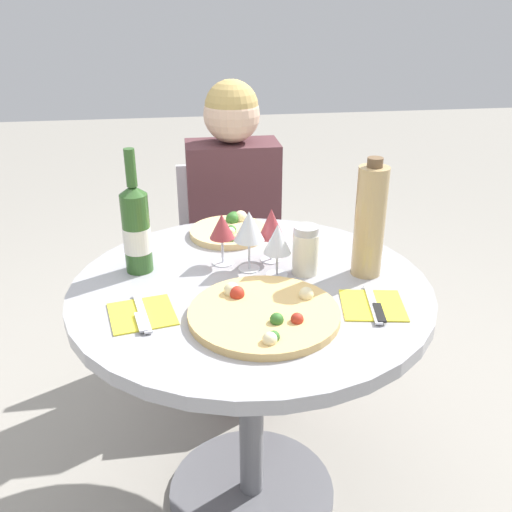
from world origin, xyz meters
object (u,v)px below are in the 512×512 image
(pizza_large, at_px, (264,313))
(wine_bottle, at_px, (136,229))
(dining_table, at_px, (251,335))
(tall_carafe, at_px, (370,221))
(seated_diner, at_px, (236,251))
(chair_behind_diner, at_px, (233,271))

(pizza_large, height_order, wine_bottle, wine_bottle)
(dining_table, height_order, tall_carafe, tall_carafe)
(dining_table, height_order, wine_bottle, wine_bottle)
(pizza_large, distance_m, wine_bottle, 0.44)
(seated_diner, relative_size, tall_carafe, 3.65)
(seated_diner, bearing_deg, wine_bottle, 58.85)
(dining_table, distance_m, chair_behind_diner, 0.81)
(pizza_large, bearing_deg, dining_table, 92.92)
(dining_table, relative_size, tall_carafe, 2.94)
(dining_table, distance_m, wine_bottle, 0.43)
(chair_behind_diner, bearing_deg, tall_carafe, 110.55)
(chair_behind_diner, height_order, pizza_large, chair_behind_diner)
(dining_table, height_order, chair_behind_diner, chair_behind_diner)
(wine_bottle, relative_size, tall_carafe, 1.06)
(chair_behind_diner, distance_m, tall_carafe, 0.96)
(wine_bottle, xyz_separation_m, tall_carafe, (0.61, -0.11, 0.03))
(chair_behind_diner, relative_size, seated_diner, 0.70)
(pizza_large, distance_m, tall_carafe, 0.39)
(chair_behind_diner, height_order, wine_bottle, wine_bottle)
(dining_table, distance_m, seated_diner, 0.66)
(seated_diner, distance_m, pizza_large, 0.86)
(chair_behind_diner, xyz_separation_m, pizza_large, (-0.02, -0.96, 0.36))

